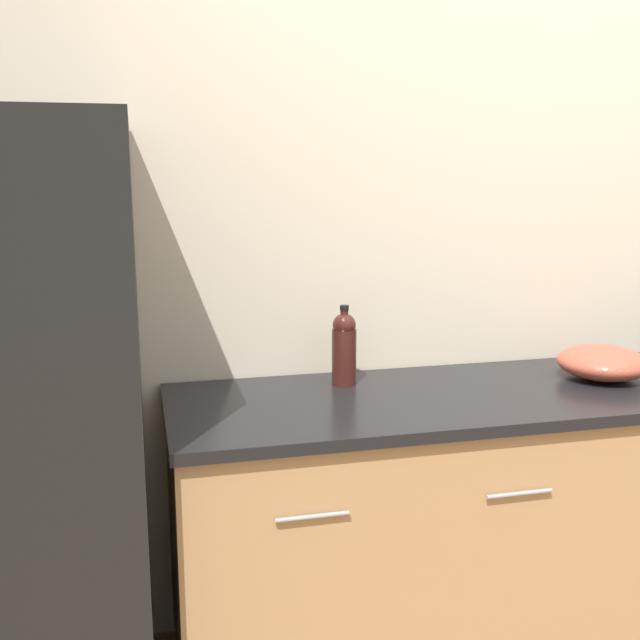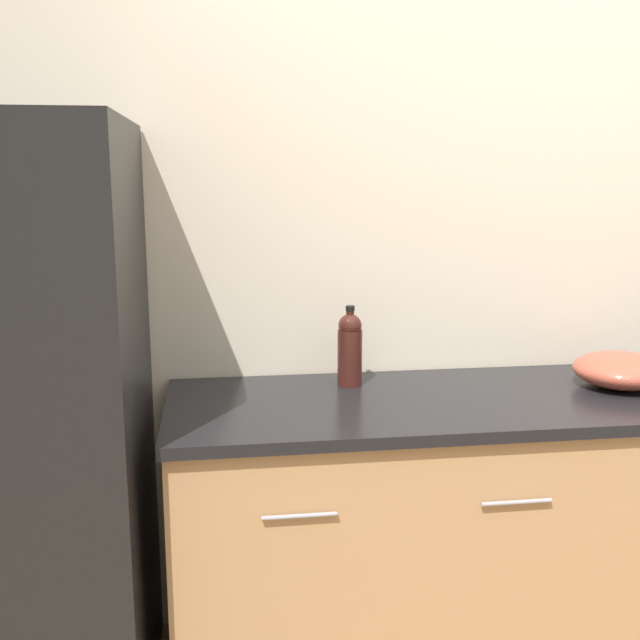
% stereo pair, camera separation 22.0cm
% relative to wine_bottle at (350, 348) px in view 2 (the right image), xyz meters
% --- Properties ---
extents(wall_back, '(10.00, 0.05, 2.60)m').
position_rel_wine_bottle_xyz_m(wall_back, '(0.61, 0.19, 0.27)').
color(wall_back, beige).
rests_on(wall_back, ground_plane).
extents(counter_unit, '(2.52, 0.64, 0.90)m').
position_rel_wine_bottle_xyz_m(counter_unit, '(0.68, -0.16, -0.57)').
color(counter_unit, black).
rests_on(counter_unit, ground_plane).
extents(wine_bottle, '(0.08, 0.08, 0.26)m').
position_rel_wine_bottle_xyz_m(wine_bottle, '(0.00, 0.00, 0.00)').
color(wine_bottle, '#3D1914').
rests_on(wine_bottle, counter_unit).
extents(mixing_bowl, '(0.30, 0.30, 0.11)m').
position_rel_wine_bottle_xyz_m(mixing_bowl, '(0.86, -0.14, -0.07)').
color(mixing_bowl, '#B24C38').
rests_on(mixing_bowl, counter_unit).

